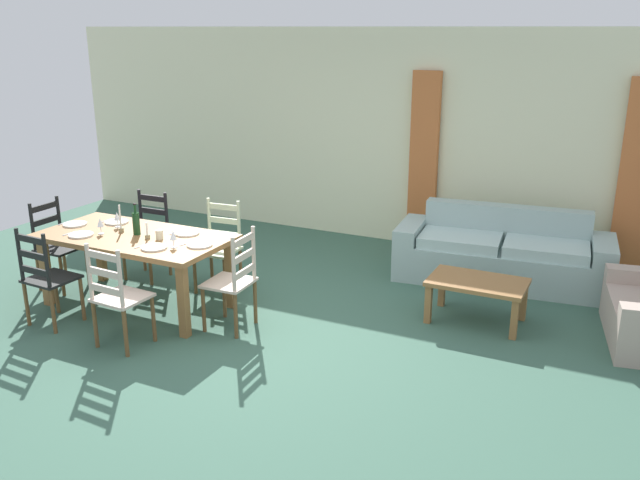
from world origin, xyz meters
TOP-DOWN VIEW (x-y plane):
  - ground_plane at (0.00, 0.00)m, footprint 9.60×9.60m
  - wall_far at (0.00, 3.30)m, footprint 9.60×0.16m
  - curtain_panel_left at (0.62, 3.16)m, footprint 0.35×0.08m
  - curtain_panel_right at (3.02, 3.16)m, footprint 0.35×0.08m
  - dining_table at (-1.32, 0.05)m, footprint 1.90×0.96m
  - dining_chair_near_left at (-1.76, -0.68)m, footprint 0.44×0.42m
  - dining_chair_near_right at (-0.86, -0.74)m, footprint 0.44×0.42m
  - dining_chair_far_left at (-1.78, 0.77)m, footprint 0.43×0.41m
  - dining_chair_far_right at (-0.85, 0.80)m, footprint 0.45×0.43m
  - dining_chair_head_west at (-2.44, 0.08)m, footprint 0.40×0.42m
  - dining_chair_head_east at (-0.16, 0.02)m, footprint 0.42×0.44m
  - dinner_plate_near_left at (-1.77, -0.20)m, footprint 0.24×0.24m
  - fork_near_left at (-1.92, -0.20)m, footprint 0.02×0.17m
  - dinner_plate_near_right at (-0.87, -0.20)m, footprint 0.24×0.24m
  - fork_near_right at (-1.02, -0.20)m, footprint 0.03×0.17m
  - dinner_plate_far_left at (-1.77, 0.30)m, footprint 0.24×0.24m
  - fork_far_left at (-1.92, 0.30)m, footprint 0.02×0.17m
  - dinner_plate_far_right at (-0.87, 0.30)m, footprint 0.24×0.24m
  - fork_far_right at (-1.02, 0.30)m, footprint 0.03×0.17m
  - dinner_plate_head_west at (-2.10, 0.05)m, footprint 0.24×0.24m
  - fork_head_west at (-2.25, 0.05)m, footprint 0.02×0.17m
  - dinner_plate_head_east at (-0.54, 0.05)m, footprint 0.24×0.24m
  - fork_head_east at (-0.69, 0.05)m, footprint 0.03×0.17m
  - wine_bottle at (-1.31, 0.07)m, footprint 0.07×0.07m
  - wine_glass_near_left at (-1.64, -0.07)m, footprint 0.06×0.06m
  - wine_glass_near_right at (-0.73, -0.10)m, footprint 0.06×0.06m
  - wine_glass_far_left at (-1.65, 0.18)m, footprint 0.06×0.06m
  - coffee_cup_primary at (-1.01, 0.05)m, footprint 0.07×0.07m
  - candle_tall at (-1.50, 0.07)m, footprint 0.05×0.05m
  - candle_short at (-1.12, 0.01)m, footprint 0.05×0.05m
  - couch at (1.81, 2.37)m, footprint 2.35×1.03m
  - coffee_table at (1.82, 1.16)m, footprint 0.90×0.56m

SIDE VIEW (x-z plane):
  - ground_plane at x=0.00m, z-range -0.02..0.00m
  - couch at x=1.81m, z-range -0.11..0.69m
  - coffee_table at x=1.82m, z-range 0.15..0.57m
  - dining_chair_near_left at x=-1.76m, z-range 0.00..0.96m
  - dining_chair_near_right at x=-0.86m, z-range 0.00..0.96m
  - dining_chair_far_left at x=-1.78m, z-range 0.00..0.96m
  - dining_chair_far_right at x=-0.85m, z-range 0.00..0.96m
  - dining_chair_head_west at x=-2.44m, z-range 0.00..0.96m
  - dining_chair_head_east at x=-0.16m, z-range 0.00..0.96m
  - dining_table at x=-1.32m, z-range 0.29..1.04m
  - fork_near_left at x=-1.92m, z-range 0.75..0.76m
  - fork_near_right at x=-1.02m, z-range 0.75..0.76m
  - fork_far_left at x=-1.92m, z-range 0.75..0.76m
  - fork_far_right at x=-1.02m, z-range 0.75..0.76m
  - fork_head_west at x=-2.25m, z-range 0.75..0.76m
  - fork_head_east at x=-0.69m, z-range 0.75..0.76m
  - dinner_plate_near_left at x=-1.77m, z-range 0.75..0.77m
  - dinner_plate_near_right at x=-0.87m, z-range 0.75..0.77m
  - dinner_plate_far_left at x=-1.77m, z-range 0.75..0.77m
  - dinner_plate_far_right at x=-0.87m, z-range 0.75..0.77m
  - dinner_plate_head_west at x=-2.10m, z-range 0.75..0.77m
  - dinner_plate_head_east at x=-0.54m, z-range 0.75..0.77m
  - candle_short at x=-1.12m, z-range 0.71..0.87m
  - coffee_cup_primary at x=-1.01m, z-range 0.75..0.84m
  - candle_tall at x=-1.50m, z-range 0.69..0.97m
  - wine_glass_near_left at x=-1.64m, z-range 0.78..0.94m
  - wine_glass_near_right at x=-0.73m, z-range 0.78..0.94m
  - wine_glass_far_left at x=-1.65m, z-range 0.78..0.94m
  - wine_bottle at x=-1.31m, z-range 0.71..1.03m
  - curtain_panel_left at x=0.62m, z-range 0.00..2.20m
  - curtain_panel_right at x=3.02m, z-range 0.00..2.20m
  - wall_far at x=0.00m, z-range 0.00..2.70m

